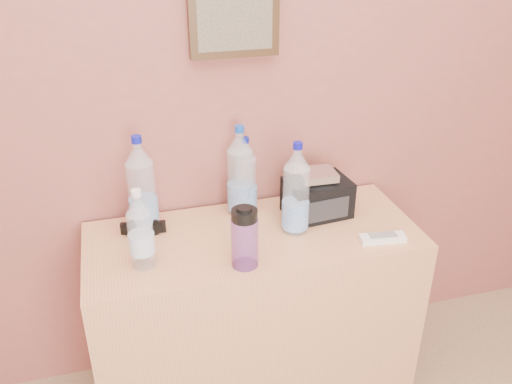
# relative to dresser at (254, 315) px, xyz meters

# --- Properties ---
(picture_frame) EXTENTS (0.30, 0.03, 0.25)m
(picture_frame) POSITION_rel_dresser_xyz_m (0.00, 0.23, 1.04)
(picture_frame) COLOR #382311
(picture_frame) RESTS_ON room_shell
(dresser) EXTENTS (1.15, 0.48, 0.72)m
(dresser) POSITION_rel_dresser_xyz_m (0.00, 0.00, 0.00)
(dresser) COLOR tan
(dresser) RESTS_ON ground
(pet_large_a) EXTENTS (0.09, 0.09, 0.35)m
(pet_large_a) POSITION_rel_dresser_xyz_m (-0.35, 0.14, 0.51)
(pet_large_a) COLOR silver
(pet_large_a) RESTS_ON dresser
(pet_large_b) EXTENTS (0.09, 0.09, 0.34)m
(pet_large_b) POSITION_rel_dresser_xyz_m (-0.00, 0.16, 0.51)
(pet_large_b) COLOR silver
(pet_large_b) RESTS_ON dresser
(pet_large_c) EXTENTS (0.08, 0.08, 0.29)m
(pet_large_c) POSITION_rel_dresser_xyz_m (0.01, 0.17, 0.49)
(pet_large_c) COLOR silver
(pet_large_c) RESTS_ON dresser
(pet_large_d) EXTENTS (0.09, 0.09, 0.33)m
(pet_large_d) POSITION_rel_dresser_xyz_m (0.15, -0.01, 0.50)
(pet_large_d) COLOR white
(pet_large_d) RESTS_ON dresser
(pet_small) EXTENTS (0.08, 0.08, 0.27)m
(pet_small) POSITION_rel_dresser_xyz_m (-0.38, -0.08, 0.48)
(pet_small) COLOR silver
(pet_small) RESTS_ON dresser
(nalgene_bottle) EXTENTS (0.08, 0.08, 0.21)m
(nalgene_bottle) POSITION_rel_dresser_xyz_m (-0.07, -0.17, 0.46)
(nalgene_bottle) COLOR #7B3C95
(nalgene_bottle) RESTS_ON dresser
(sunglasses) EXTENTS (0.16, 0.08, 0.04)m
(sunglasses) POSITION_rel_dresser_xyz_m (-0.36, 0.11, 0.38)
(sunglasses) COLOR black
(sunglasses) RESTS_ON dresser
(ac_remote) EXTENTS (0.16, 0.07, 0.02)m
(ac_remote) POSITION_rel_dresser_xyz_m (0.41, -0.16, 0.37)
(ac_remote) COLOR white
(ac_remote) RESTS_ON dresser
(toiletry_bag) EXTENTS (0.24, 0.18, 0.15)m
(toiletry_bag) POSITION_rel_dresser_xyz_m (0.26, 0.08, 0.44)
(toiletry_bag) COLOR black
(toiletry_bag) RESTS_ON dresser
(foil_packet) EXTENTS (0.13, 0.11, 0.03)m
(foil_packet) POSITION_rel_dresser_xyz_m (0.25, 0.06, 0.53)
(foil_packet) COLOR silver
(foil_packet) RESTS_ON toiletry_bag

